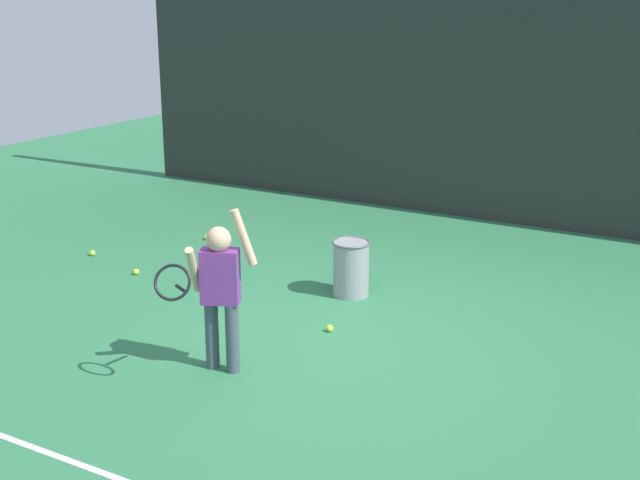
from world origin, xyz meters
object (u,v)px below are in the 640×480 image
object	(u,v)px
tennis_player	(218,286)
tennis_ball_3	(207,237)
ball_hopper	(351,268)
tennis_ball_2	(136,272)
tennis_ball_0	(92,253)
tennis_ball_5	(330,328)

from	to	relation	value
tennis_player	tennis_ball_3	world-z (taller)	tennis_player
ball_hopper	tennis_ball_2	xyz separation A→B (m)	(-2.28, -0.61, -0.26)
tennis_ball_0	tennis_ball_5	distance (m)	3.49
tennis_ball_0	tennis_ball_5	size ratio (longest dim) A/B	1.00
tennis_player	tennis_ball_2	distance (m)	2.71
tennis_player	tennis_ball_2	world-z (taller)	tennis_player
tennis_ball_0	tennis_ball_3	bearing A→B (deg)	56.78
tennis_ball_5	ball_hopper	bearing A→B (deg)	106.56
tennis_ball_0	tennis_ball_3	distance (m)	1.39
ball_hopper	tennis_ball_5	xyz separation A→B (m)	(0.28, -0.93, -0.26)
tennis_player	ball_hopper	distance (m)	2.10
tennis_ball_0	tennis_player	bearing A→B (deg)	-29.10
ball_hopper	tennis_ball_0	bearing A→B (deg)	-173.72
ball_hopper	tennis_ball_0	xyz separation A→B (m)	(-3.17, -0.35, -0.26)
tennis_ball_2	tennis_ball_3	xyz separation A→B (m)	(-0.13, 1.42, 0.00)
tennis_player	tennis_ball_0	distance (m)	3.58
tennis_ball_2	tennis_ball_5	xyz separation A→B (m)	(2.56, -0.32, 0.00)
tennis_player	tennis_ball_3	bearing A→B (deg)	104.86
tennis_ball_2	tennis_ball_3	distance (m)	1.42
tennis_ball_0	tennis_ball_3	world-z (taller)	same
tennis_ball_3	tennis_ball_0	bearing A→B (deg)	-123.22
tennis_player	tennis_ball_3	size ratio (longest dim) A/B	20.46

